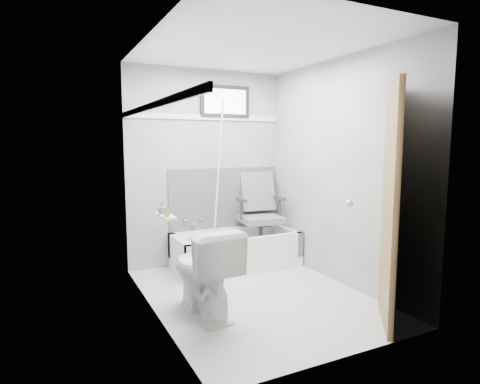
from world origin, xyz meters
TOP-DOWN VIEW (x-y plane):
  - floor at (0.00, 0.00)m, footprint 2.60×2.60m
  - ceiling at (0.00, 0.00)m, footprint 2.60×2.60m
  - wall_back at (0.00, 1.30)m, footprint 2.00×0.02m
  - wall_front at (0.00, -1.30)m, footprint 2.00×0.02m
  - wall_left at (-1.00, 0.00)m, footprint 0.02×2.60m
  - wall_right at (1.00, 0.00)m, footprint 0.02×2.60m
  - bathtub at (0.23, 0.93)m, footprint 1.50×0.70m
  - office_chair at (0.60, 0.98)m, footprint 0.65×0.65m
  - toilet at (-0.62, -0.19)m, footprint 0.50×0.83m
  - door at (0.98, -1.28)m, footprint 0.78×0.78m
  - window at (0.25, 1.29)m, footprint 0.66×0.04m
  - backerboard at (0.25, 1.29)m, footprint 1.50×0.02m
  - trim_back at (0.00, 1.29)m, footprint 2.00×0.02m
  - trim_left at (-0.99, 0.00)m, footprint 0.02×2.60m
  - pole at (0.05, 1.06)m, footprint 0.02×0.37m
  - shelf at (-0.93, -0.12)m, footprint 0.10×0.32m
  - soap_bottle_a at (-0.94, -0.20)m, footprint 0.05×0.05m
  - soap_bottle_b at (-0.94, -0.06)m, footprint 0.11×0.11m
  - faucet at (-0.20, 1.27)m, footprint 0.26×0.10m

SIDE VIEW (x-z plane):
  - floor at x=0.00m, z-range 0.00..0.00m
  - bathtub at x=0.23m, z-range 0.00..0.42m
  - toilet at x=-0.62m, z-range 0.00..0.79m
  - faucet at x=-0.20m, z-range 0.47..0.63m
  - office_chair at x=0.60m, z-range 0.12..1.14m
  - backerboard at x=0.25m, z-range 0.41..1.19m
  - shelf at x=-0.93m, z-range 0.89..0.91m
  - soap_bottle_b at x=-0.94m, z-range 0.91..1.01m
  - soap_bottle_a at x=-0.94m, z-range 0.92..1.01m
  - door at x=0.98m, z-range 0.00..2.00m
  - pole at x=0.05m, z-range 0.09..2.01m
  - wall_back at x=0.00m, z-range 0.00..2.40m
  - wall_front at x=0.00m, z-range 0.00..2.40m
  - wall_left at x=-1.00m, z-range 0.00..2.40m
  - wall_right at x=1.00m, z-range 0.00..2.40m
  - trim_back at x=0.00m, z-range 1.79..1.85m
  - trim_left at x=-0.99m, z-range 1.79..1.85m
  - window at x=0.25m, z-range 1.82..2.22m
  - ceiling at x=0.00m, z-range 2.40..2.40m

